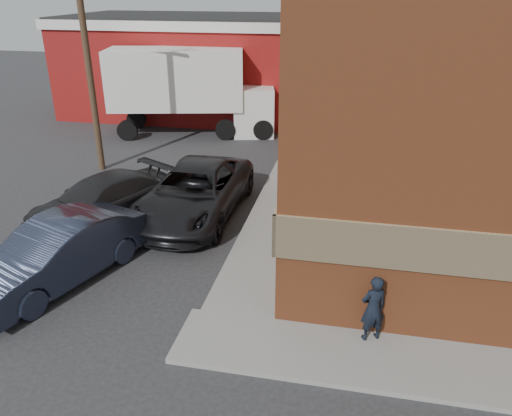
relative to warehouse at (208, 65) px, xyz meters
The scene contains 9 objects.
ground 21.07m from the warehouse, 73.30° to the right, with size 90.00×90.00×0.00m, color #28282B.
sidewalk_west 13.12m from the warehouse, 59.04° to the right, with size 1.80×18.00×0.12m, color gray.
warehouse is the anchor object (origin of this frame).
utility_pole 11.27m from the warehouse, 97.77° to the right, with size 2.00×0.26×9.00m.
man 22.52m from the warehouse, 64.50° to the right, with size 0.57×0.37×1.56m, color black.
sedan 19.49m from the warehouse, 85.15° to the right, with size 1.76×5.06×1.67m, color #282E43.
suv_a 15.29m from the warehouse, 75.22° to the right, with size 2.83×6.13×1.70m, color black.
suv_b 15.94m from the warehouse, 86.46° to the right, with size 2.09×5.14×1.49m, color black.
box_truck 4.99m from the warehouse, 81.76° to the right, with size 9.08×4.44×4.31m.
Camera 1 is at (2.98, -9.39, 7.22)m, focal length 35.00 mm.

